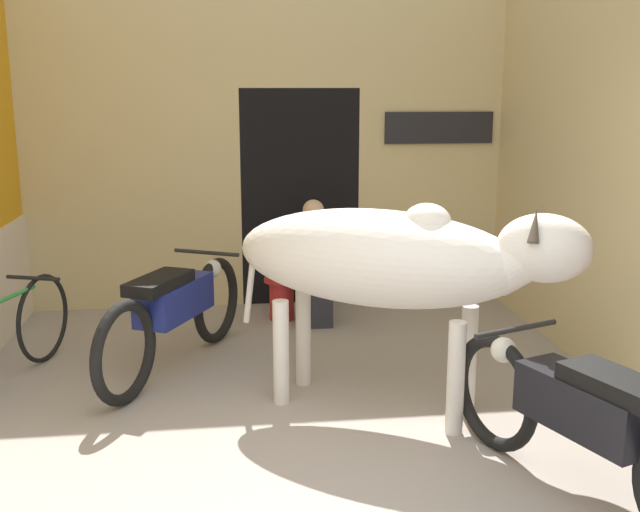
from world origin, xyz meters
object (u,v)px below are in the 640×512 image
motorcycle_far (175,310)px  bicycle (5,337)px  shopkeeper_seated (314,261)px  cow (393,260)px  motorcycle_near (584,419)px  plastic_stool (282,297)px

motorcycle_far → bicycle: 1.22m
motorcycle_far → shopkeeper_seated: bearing=40.9°
cow → bicycle: 2.87m
motorcycle_near → shopkeeper_seated: 3.38m
shopkeeper_seated → plastic_stool: size_ratio=2.86×
motorcycle_far → cow: bearing=-32.5°
cow → motorcycle_near: cow is taller
motorcycle_far → shopkeeper_seated: size_ratio=1.67×
motorcycle_near → shopkeeper_seated: size_ratio=1.71×
cow → motorcycle_far: 1.83m
plastic_stool → cow: bearing=-74.9°
motorcycle_near → plastic_stool: 3.62m
plastic_stool → motorcycle_near: bearing=-68.8°
motorcycle_near → plastic_stool: bearing=111.2°
bicycle → shopkeeper_seated: (2.39, 1.18, 0.23)m
motorcycle_near → shopkeeper_seated: (-1.02, 3.22, 0.13)m
motorcycle_near → bicycle: motorcycle_near is taller
cow → motorcycle_far: cow is taller
cow → shopkeeper_seated: (-0.28, 1.97, -0.45)m
motorcycle_far → bicycle: size_ratio=1.18×
bicycle → plastic_stool: (2.10, 1.33, -0.14)m
cow → motorcycle_near: 1.56m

